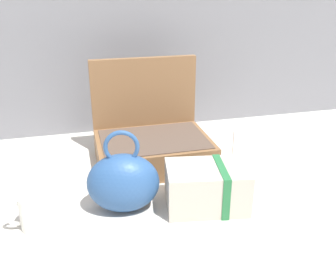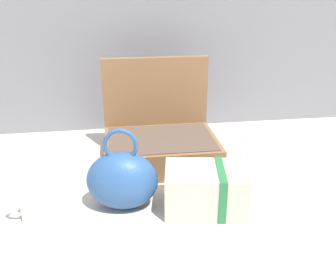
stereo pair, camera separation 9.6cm
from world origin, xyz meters
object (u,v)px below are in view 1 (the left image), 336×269
(open_suitcase, at_px, (151,139))
(coffee_mug, at_px, (35,212))
(info_card_left, at_px, (249,147))
(cream_toiletry_bag, at_px, (208,187))
(teal_pouch_handbag, at_px, (123,182))

(open_suitcase, bearing_deg, coffee_mug, -139.51)
(open_suitcase, height_order, info_card_left, open_suitcase)
(open_suitcase, xyz_separation_m, coffee_mug, (-0.35, -0.30, -0.03))
(cream_toiletry_bag, xyz_separation_m, coffee_mug, (-0.44, 0.01, -0.01))
(cream_toiletry_bag, height_order, info_card_left, info_card_left)
(open_suitcase, bearing_deg, teal_pouch_handbag, -115.79)
(open_suitcase, distance_m, info_card_left, 0.32)
(coffee_mug, bearing_deg, info_card_left, 15.95)
(teal_pouch_handbag, bearing_deg, open_suitcase, 64.21)
(open_suitcase, xyz_separation_m, cream_toiletry_bag, (0.09, -0.31, -0.02))
(teal_pouch_handbag, bearing_deg, coffee_mug, -173.36)
(teal_pouch_handbag, distance_m, cream_toiletry_bag, 0.22)
(open_suitcase, bearing_deg, cream_toiletry_bag, -74.70)
(info_card_left, bearing_deg, coffee_mug, -162.76)
(coffee_mug, bearing_deg, open_suitcase, 40.49)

